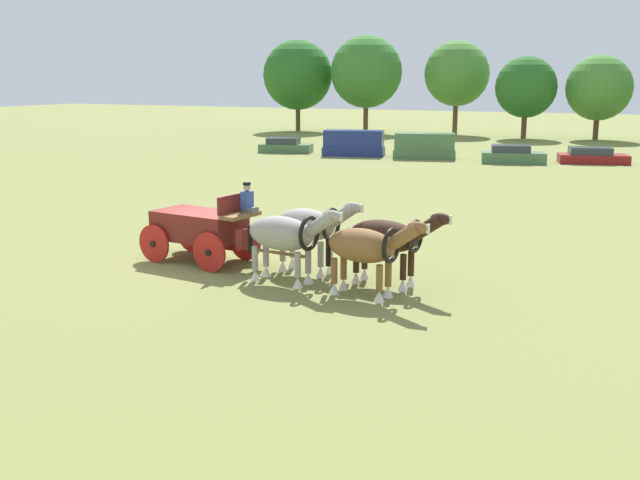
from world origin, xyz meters
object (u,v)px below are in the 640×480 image
at_px(parked_vehicle_c, 425,146).
at_px(parked_vehicle_d, 513,155).
at_px(parked_vehicle_e, 592,156).
at_px(draft_horse_lead_near, 388,238).
at_px(draft_horse_rear_near, 310,227).
at_px(draft_horse_rear_off, 285,235).
at_px(parked_vehicle_b, 354,143).
at_px(show_wagon, 203,227).
at_px(parked_vehicle_a, 285,146).
at_px(draft_horse_lead_off, 366,248).

height_order(parked_vehicle_c, parked_vehicle_d, parked_vehicle_c).
bearing_deg(parked_vehicle_e, draft_horse_lead_near, -92.92).
relative_size(draft_horse_rear_near, parked_vehicle_e, 0.61).
bearing_deg(draft_horse_rear_near, draft_horse_lead_near, -6.44).
bearing_deg(draft_horse_rear_off, parked_vehicle_b, 109.93).
bearing_deg(draft_horse_rear_near, parked_vehicle_d, 90.99).
xyz_separation_m(draft_horse_rear_near, parked_vehicle_c, (-6.93, 32.69, -0.52)).
xyz_separation_m(draft_horse_rear_near, parked_vehicle_d, (-0.56, 32.45, -0.87)).
distance_m(show_wagon, draft_horse_rear_near, 3.66).
bearing_deg(parked_vehicle_a, draft_horse_lead_near, -57.49).
distance_m(draft_horse_rear_near, parked_vehicle_b, 34.40).
bearing_deg(show_wagon, parked_vehicle_d, 84.62).
height_order(draft_horse_lead_near, draft_horse_lead_off, draft_horse_lead_near).
relative_size(draft_horse_lead_near, parked_vehicle_a, 0.72).
distance_m(show_wagon, parked_vehicle_a, 35.50).
bearing_deg(parked_vehicle_e, draft_horse_rear_off, -97.18).
bearing_deg(show_wagon, parked_vehicle_b, 104.92).
relative_size(show_wagon, parked_vehicle_c, 1.23).
relative_size(draft_horse_lead_near, parked_vehicle_c, 0.66).
xyz_separation_m(draft_horse_lead_near, parked_vehicle_a, (-20.70, 32.47, -0.86)).
relative_size(show_wagon, draft_horse_lead_off, 1.93).
relative_size(draft_horse_lead_off, parked_vehicle_b, 0.62).
distance_m(draft_horse_rear_off, draft_horse_lead_off, 2.61).
xyz_separation_m(draft_horse_lead_near, parked_vehicle_b, (-14.86, 32.43, -0.43)).
height_order(show_wagon, parked_vehicle_c, show_wagon).
distance_m(show_wagon, parked_vehicle_b, 33.50).
bearing_deg(draft_horse_lead_off, draft_horse_rear_near, 147.06).
distance_m(draft_horse_rear_off, parked_vehicle_c, 34.65).
bearing_deg(parked_vehicle_d, draft_horse_lead_off, -84.95).
bearing_deg(parked_vehicle_b, draft_horse_rear_near, -69.11).
bearing_deg(parked_vehicle_a, parked_vehicle_c, 2.60).
bearing_deg(draft_horse_lead_off, parked_vehicle_c, 105.30).
bearing_deg(draft_horse_rear_off, show_wagon, 163.21).
bearing_deg(show_wagon, parked_vehicle_e, 77.05).
bearing_deg(show_wagon, parked_vehicle_c, 95.70).
bearing_deg(draft_horse_rear_near, parked_vehicle_a, 119.36).
distance_m(show_wagon, parked_vehicle_e, 35.79).
relative_size(show_wagon, parked_vehicle_a, 1.34).
distance_m(draft_horse_lead_near, parked_vehicle_d, 32.90).
distance_m(parked_vehicle_d, parked_vehicle_e, 5.40).
xyz_separation_m(draft_horse_rear_near, draft_horse_rear_off, (-0.15, -1.29, -0.02)).
height_order(draft_horse_lead_near, parked_vehicle_a, draft_horse_lead_near).
height_order(draft_horse_lead_near, parked_vehicle_b, draft_horse_lead_near).
bearing_deg(draft_horse_lead_off, parked_vehicle_b, 113.57).
bearing_deg(draft_horse_lead_off, parked_vehicle_e, 86.95).
distance_m(draft_horse_rear_off, parked_vehicle_e, 36.22).
xyz_separation_m(draft_horse_lead_off, parked_vehicle_a, (-20.55, 33.77, -0.84)).
bearing_deg(parked_vehicle_e, draft_horse_rear_near, -97.20).
relative_size(draft_horse_rear_off, parked_vehicle_d, 0.69).
bearing_deg(draft_horse_lead_near, parked_vehicle_c, 106.10).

